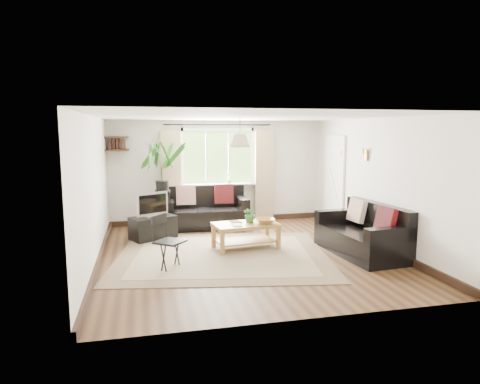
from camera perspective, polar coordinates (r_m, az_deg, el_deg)
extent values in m
plane|color=#311C10|center=(7.68, 0.67, -8.20)|extent=(5.50, 5.50, 0.00)
plane|color=white|center=(7.37, 0.71, 10.01)|extent=(5.50, 5.50, 0.00)
cube|color=silver|center=(10.10, -2.98, 2.70)|extent=(5.00, 0.02, 2.40)
cube|color=silver|center=(4.83, 8.39, -3.45)|extent=(5.00, 0.02, 2.40)
cube|color=silver|center=(7.26, -18.86, 0.10)|extent=(0.02, 5.50, 2.40)
cube|color=silver|center=(8.37, 17.57, 1.18)|extent=(0.02, 5.50, 2.40)
cube|color=#BEB493|center=(7.57, -2.33, -8.36)|extent=(4.09, 3.67, 0.02)
cube|color=silver|center=(9.87, 12.39, 1.22)|extent=(0.06, 0.96, 2.06)
imported|color=#2F6B2A|center=(7.92, 1.36, -2.93)|extent=(0.35, 0.32, 0.32)
imported|color=#A27237|center=(7.88, 3.38, -3.85)|extent=(0.38, 0.38, 0.09)
imported|color=white|center=(7.67, -1.05, -4.44)|extent=(0.18, 0.24, 0.02)
imported|color=#582B23|center=(7.90, -1.15, -4.04)|extent=(0.20, 0.25, 0.02)
cube|color=black|center=(8.79, -11.52, -4.69)|extent=(0.99, 0.82, 0.46)
imported|color=#2D6023|center=(10.05, -1.45, 1.90)|extent=(0.14, 0.10, 0.27)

